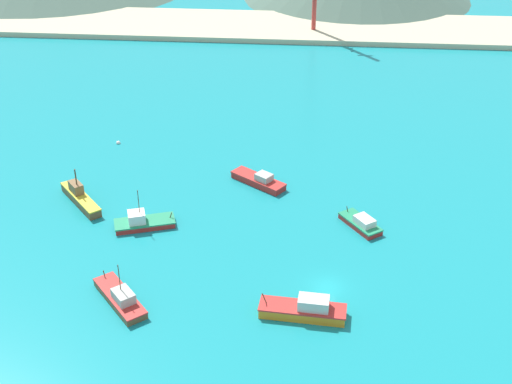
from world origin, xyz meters
TOP-DOWN VIEW (x-y plane):
  - ground at (0.00, 30.00)m, footprint 260.00×280.00m
  - fishing_boat_0 at (-10.38, 24.75)m, footprint 9.03×7.53m
  - fishing_boat_1 at (-36.33, 17.03)m, footprint 8.30×9.30m
  - fishing_boat_2 at (-25.71, 11.55)m, footprint 8.94×5.56m
  - fishing_boat_3 at (-24.68, -5.05)m, footprint 8.22×9.13m
  - fishing_boat_6 at (-2.65, -5.60)m, footprint 10.39×3.68m
  - fishing_boat_7 at (4.81, 13.86)m, footprint 6.17×7.13m
  - buoy_0 at (-35.66, 36.68)m, footprint 0.72×0.72m
  - beach_strip at (0.00, 102.35)m, footprint 247.00×23.22m

SIDE VIEW (x-z plane):
  - ground at x=0.00m, z-range -0.50..0.00m
  - buoy_0 at x=-35.66m, z-range -0.23..0.48m
  - beach_strip at x=0.00m, z-range 0.00..1.20m
  - fishing_boat_7 at x=4.81m, z-range -0.25..1.64m
  - fishing_boat_0 at x=-10.38m, z-range -0.35..1.77m
  - fishing_boat_3 at x=-24.68m, z-range -2.17..3.68m
  - fishing_boat_2 at x=-25.71m, z-range -2.18..3.73m
  - fishing_boat_1 at x=-36.33m, z-range -1.76..3.67m
  - fishing_boat_6 at x=-2.65m, z-range -0.40..2.34m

